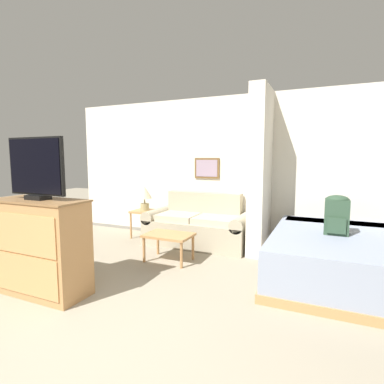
{
  "coord_description": "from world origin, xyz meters",
  "views": [
    {
      "loc": [
        1.51,
        -1.43,
        1.51
      ],
      "look_at": [
        -0.13,
        2.25,
        1.05
      ],
      "focal_mm": 28.0,
      "sensor_mm": 36.0,
      "label": 1
    }
  ],
  "objects_px": {
    "tv_dresser": "(41,247)",
    "table_lamp": "(145,195)",
    "tv": "(36,169)",
    "coffee_table": "(169,237)",
    "couch": "(198,226)",
    "bed": "(339,256)",
    "backpack": "(337,214)"
  },
  "relations": [
    {
      "from": "tv_dresser",
      "to": "backpack",
      "type": "bearing_deg",
      "value": 31.08
    },
    {
      "from": "coffee_table",
      "to": "tv_dresser",
      "type": "distance_m",
      "value": 1.71
    },
    {
      "from": "couch",
      "to": "tv_dresser",
      "type": "xyz_separation_m",
      "value": [
        -0.85,
        -2.49,
        0.21
      ]
    },
    {
      "from": "bed",
      "to": "couch",
      "type": "bearing_deg",
      "value": 162.57
    },
    {
      "from": "coffee_table",
      "to": "tv_dresser",
      "type": "bearing_deg",
      "value": -117.72
    },
    {
      "from": "table_lamp",
      "to": "bed",
      "type": "bearing_deg",
      "value": -11.79
    },
    {
      "from": "couch",
      "to": "tv_dresser",
      "type": "height_order",
      "value": "tv_dresser"
    },
    {
      "from": "couch",
      "to": "coffee_table",
      "type": "bearing_deg",
      "value": -93.31
    },
    {
      "from": "backpack",
      "to": "coffee_table",
      "type": "bearing_deg",
      "value": -172.25
    },
    {
      "from": "couch",
      "to": "backpack",
      "type": "xyz_separation_m",
      "value": [
        2.15,
        -0.69,
        0.5
      ]
    },
    {
      "from": "coffee_table",
      "to": "table_lamp",
      "type": "distance_m",
      "value": 1.51
    },
    {
      "from": "table_lamp",
      "to": "tv_dresser",
      "type": "bearing_deg",
      "value": -84.21
    },
    {
      "from": "bed",
      "to": "backpack",
      "type": "height_order",
      "value": "backpack"
    },
    {
      "from": "tv_dresser",
      "to": "coffee_table",
      "type": "bearing_deg",
      "value": 62.28
    },
    {
      "from": "coffee_table",
      "to": "backpack",
      "type": "xyz_separation_m",
      "value": [
        2.21,
        0.3,
        0.46
      ]
    },
    {
      "from": "tv",
      "to": "bed",
      "type": "relative_size",
      "value": 0.36
    },
    {
      "from": "table_lamp",
      "to": "tv",
      "type": "height_order",
      "value": "tv"
    },
    {
      "from": "tv_dresser",
      "to": "table_lamp",
      "type": "bearing_deg",
      "value": 95.79
    },
    {
      "from": "table_lamp",
      "to": "tv",
      "type": "bearing_deg",
      "value": -84.21
    },
    {
      "from": "coffee_table",
      "to": "tv",
      "type": "height_order",
      "value": "tv"
    },
    {
      "from": "table_lamp",
      "to": "backpack",
      "type": "xyz_separation_m",
      "value": [
        3.25,
        -0.68,
        -0.0
      ]
    },
    {
      "from": "couch",
      "to": "bed",
      "type": "xyz_separation_m",
      "value": [
        2.21,
        -0.69,
        -0.03
      ]
    },
    {
      "from": "coffee_table",
      "to": "table_lamp",
      "type": "bearing_deg",
      "value": 136.72
    },
    {
      "from": "coffee_table",
      "to": "tv",
      "type": "xyz_separation_m",
      "value": [
        -0.79,
        -1.51,
        1.04
      ]
    },
    {
      "from": "table_lamp",
      "to": "tv_dresser",
      "type": "height_order",
      "value": "tv_dresser"
    },
    {
      "from": "table_lamp",
      "to": "tv",
      "type": "relative_size",
      "value": 0.59
    },
    {
      "from": "coffee_table",
      "to": "tv_dresser",
      "type": "height_order",
      "value": "tv_dresser"
    },
    {
      "from": "table_lamp",
      "to": "couch",
      "type": "bearing_deg",
      "value": 0.14
    },
    {
      "from": "tv",
      "to": "backpack",
      "type": "distance_m",
      "value": 3.55
    },
    {
      "from": "coffee_table",
      "to": "couch",
      "type": "bearing_deg",
      "value": 86.69
    },
    {
      "from": "bed",
      "to": "backpack",
      "type": "relative_size",
      "value": 4.4
    },
    {
      "from": "tv",
      "to": "backpack",
      "type": "height_order",
      "value": "tv"
    }
  ]
}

